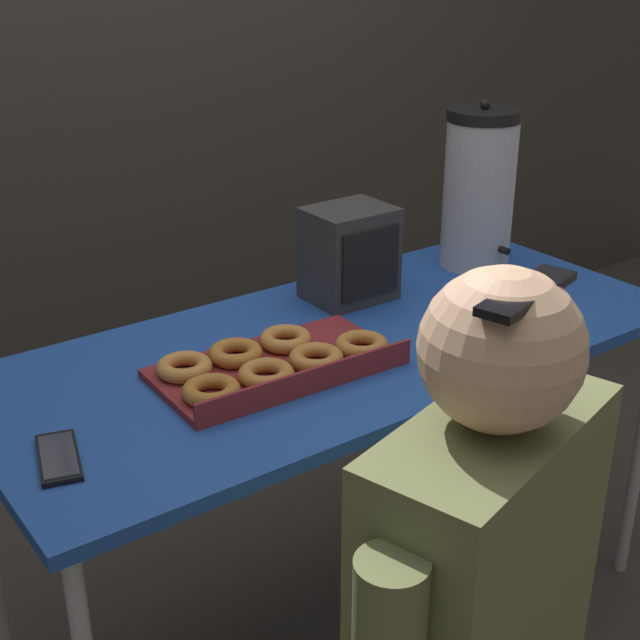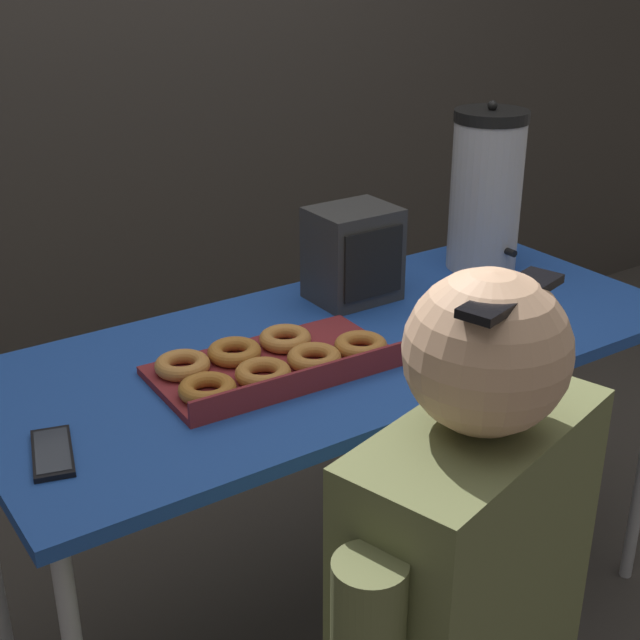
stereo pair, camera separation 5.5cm
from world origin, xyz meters
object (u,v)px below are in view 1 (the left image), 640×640
(coffee_urn, at_px, (479,189))
(cell_phone, at_px, (59,457))
(donut_box, at_px, (272,363))
(space_heater, at_px, (349,254))

(coffee_urn, relative_size, cell_phone, 2.52)
(donut_box, relative_size, coffee_urn, 1.16)
(cell_phone, distance_m, space_heater, 0.88)
(coffee_urn, distance_m, cell_phone, 1.28)
(space_heater, bearing_deg, donut_box, -148.51)
(cell_phone, height_order, space_heater, space_heater)
(coffee_urn, xyz_separation_m, cell_phone, (-1.23, -0.27, -0.20))
(donut_box, bearing_deg, coffee_urn, 17.33)
(donut_box, xyz_separation_m, coffee_urn, (0.77, 0.21, 0.18))
(coffee_urn, height_order, space_heater, coffee_urn)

